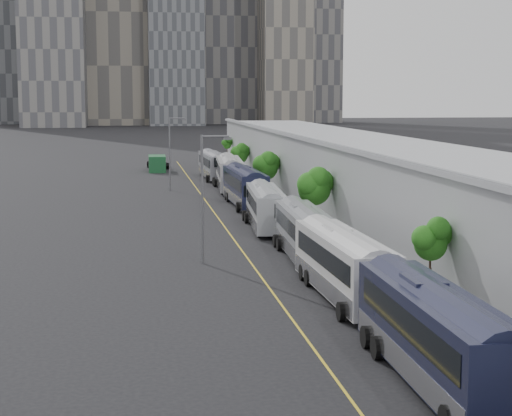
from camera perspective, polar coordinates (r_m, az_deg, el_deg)
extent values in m
cube|color=gray|center=(67.26, 7.53, -1.97)|extent=(10.00, 170.00, 0.12)
cube|color=gold|center=(65.19, -1.39, -2.25)|extent=(0.12, 160.00, 0.02)
cube|color=gray|center=(68.00, 10.82, 0.91)|extent=(12.00, 160.00, 6.80)
cube|color=gray|center=(67.77, 10.88, 2.97)|extent=(12.45, 160.40, 2.57)
cube|color=gray|center=(65.97, 6.05, 3.94)|extent=(0.30, 160.00, 0.40)
cube|color=slate|center=(320.54, -5.42, 12.69)|extent=(20.00, 20.00, 80.00)
cube|color=gray|center=(319.85, 1.97, 11.83)|extent=(18.00, 18.00, 70.00)
cube|color=slate|center=(358.20, 3.68, 12.96)|extent=(22.00, 22.00, 90.00)
cube|color=black|center=(33.84, 11.89, -8.28)|extent=(2.83, 13.29, 3.21)
cube|color=black|center=(33.50, 12.04, -7.42)|extent=(2.87, 11.70, 1.09)
cube|color=silver|center=(34.13, 11.85, -9.94)|extent=(2.87, 13.03, 1.03)
cube|color=black|center=(34.81, 11.10, -4.83)|extent=(1.36, 2.26, 0.31)
cube|color=silver|center=(47.05, 5.85, -3.76)|extent=(2.85, 12.92, 3.12)
cube|color=black|center=(46.75, 5.92, -3.13)|extent=(2.88, 11.38, 1.06)
cube|color=silver|center=(47.25, 5.84, -4.95)|extent=(2.89, 12.67, 1.00)
cube|color=silver|center=(48.17, 5.45, -1.43)|extent=(1.33, 2.21, 0.30)
cube|color=gray|center=(58.31, 3.26, -1.63)|extent=(2.94, 12.34, 2.97)
cube|color=black|center=(58.05, 3.30, -1.13)|extent=(2.94, 10.88, 1.01)
cube|color=silver|center=(58.47, 3.25, -2.55)|extent=(2.97, 12.10, 0.95)
cube|color=gray|center=(59.45, 2.99, 0.14)|extent=(1.31, 2.12, 0.28)
cube|color=#A5A9AF|center=(71.35, 0.65, 0.06)|extent=(3.25, 12.32, 2.95)
cube|color=black|center=(71.10, 0.67, 0.47)|extent=(3.21, 10.86, 1.00)
cube|color=silver|center=(71.48, 0.65, -0.69)|extent=(3.27, 12.08, 0.94)
cube|color=#A5A9AF|center=(72.54, 0.48, 1.47)|extent=(1.35, 2.14, 0.28)
cube|color=#161933|center=(86.05, -0.75, 1.45)|extent=(2.98, 13.31, 3.21)
cube|color=black|center=(85.79, -0.73, 1.82)|extent=(3.00, 11.72, 1.09)
cube|color=silver|center=(86.16, -0.74, 0.77)|extent=(3.01, 13.05, 1.03)
cube|color=#161933|center=(87.39, -0.88, 2.70)|extent=(1.38, 2.27, 0.31)
cube|color=#BCBBBE|center=(100.50, -1.78, 2.35)|extent=(3.57, 13.65, 3.27)
cube|color=black|center=(100.25, -1.77, 2.67)|extent=(3.53, 12.04, 1.11)
cube|color=silver|center=(100.60, -1.78, 1.75)|extent=(3.60, 13.38, 1.05)
cube|color=#BCBBBE|center=(101.90, -1.89, 3.43)|extent=(1.50, 2.37, 0.31)
cube|color=gray|center=(113.83, -2.85, 2.88)|extent=(2.95, 12.60, 3.03)
cube|color=black|center=(113.60, -2.85, 3.15)|extent=(2.95, 11.10, 1.03)
cube|color=silver|center=(113.92, -2.85, 2.39)|extent=(2.98, 12.35, 0.97)
cube|color=gray|center=(115.15, -2.93, 3.76)|extent=(1.33, 2.16, 0.29)
cylinder|color=black|center=(45.31, 11.51, -4.33)|extent=(0.18, 0.18, 3.78)
sphere|color=#1B6015|center=(44.98, 11.57, -2.05)|extent=(1.74, 1.74, 1.74)
cylinder|color=black|center=(69.75, 3.90, -0.02)|extent=(0.18, 0.18, 3.86)
sphere|color=#1B6015|center=(69.52, 3.91, 1.62)|extent=(2.71, 2.71, 2.71)
cylinder|color=black|center=(94.19, 0.65, 1.84)|extent=(0.18, 0.18, 3.46)
sphere|color=#1B6015|center=(94.02, 0.65, 2.96)|extent=(2.73, 2.73, 2.73)
cylinder|color=black|center=(117.88, -1.09, 2.91)|extent=(0.18, 0.18, 3.16)
sphere|color=#1B6015|center=(117.76, -1.09, 3.72)|extent=(2.30, 2.30, 2.30)
cylinder|color=black|center=(137.46, -1.93, 3.63)|extent=(0.18, 0.18, 3.43)
sphere|color=#1B6015|center=(137.35, -1.93, 4.30)|extent=(1.28, 1.28, 1.28)
cylinder|color=#59595E|center=(56.27, -3.61, 0.55)|extent=(0.18, 0.18, 8.52)
cylinder|color=#59595E|center=(56.00, -2.72, 4.79)|extent=(1.80, 0.14, 0.14)
cube|color=#59595E|center=(56.10, -1.91, 4.65)|extent=(0.50, 0.22, 0.18)
cylinder|color=#59595E|center=(100.10, -5.78, 3.59)|extent=(0.18, 0.18, 8.51)
cylinder|color=#59595E|center=(99.95, -5.29, 5.98)|extent=(1.80, 0.14, 0.14)
cube|color=#59595E|center=(100.00, -4.83, 5.90)|extent=(0.50, 0.22, 0.18)
cube|color=#154624|center=(125.53, -6.61, 2.96)|extent=(2.52, 5.41, 2.32)
imported|color=black|center=(130.56, -6.52, 2.94)|extent=(3.67, 5.64, 1.44)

